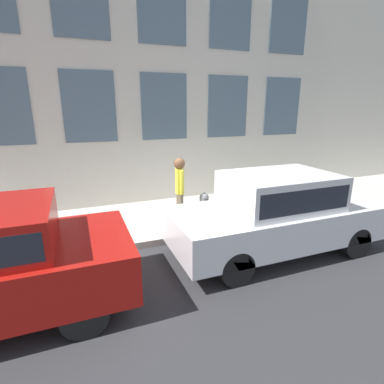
# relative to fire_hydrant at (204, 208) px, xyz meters

# --- Properties ---
(ground_plane) EXTENTS (80.00, 80.00, 0.00)m
(ground_plane) POSITION_rel_fire_hydrant_xyz_m (-0.54, 0.29, -0.59)
(ground_plane) COLOR #2D2D30
(sidewalk) EXTENTS (2.96, 60.00, 0.17)m
(sidewalk) POSITION_rel_fire_hydrant_xyz_m (0.94, 0.29, -0.51)
(sidewalk) COLOR #B2ADA3
(sidewalk) RESTS_ON ground_plane
(building_facade) EXTENTS (0.33, 40.00, 10.27)m
(building_facade) POSITION_rel_fire_hydrant_xyz_m (2.57, 0.29, 4.54)
(building_facade) COLOR beige
(building_facade) RESTS_ON ground_plane
(fire_hydrant) EXTENTS (0.31, 0.43, 0.82)m
(fire_hydrant) POSITION_rel_fire_hydrant_xyz_m (0.00, 0.00, 0.00)
(fire_hydrant) COLOR gray
(fire_hydrant) RESTS_ON sidewalk
(person) EXTENTS (0.42, 0.28, 1.74)m
(person) POSITION_rel_fire_hydrant_xyz_m (0.13, 0.61, 0.63)
(person) COLOR #726651
(person) RESTS_ON sidewalk
(parked_car_silver_near) EXTENTS (1.85, 4.64, 1.77)m
(parked_car_silver_near) POSITION_rel_fire_hydrant_xyz_m (-1.73, -0.96, 0.37)
(parked_car_silver_near) COLOR black
(parked_car_silver_near) RESTS_ON ground_plane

